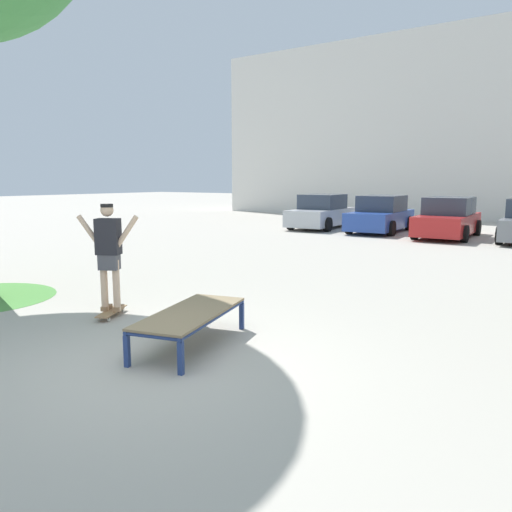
{
  "coord_description": "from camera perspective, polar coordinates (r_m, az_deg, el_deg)",
  "views": [
    {
      "loc": [
        4.22,
        -3.85,
        2.15
      ],
      "look_at": [
        -0.06,
        2.36,
        1.0
      ],
      "focal_mm": 35.2,
      "sensor_mm": 36.0,
      "label": 1
    }
  ],
  "objects": [
    {
      "name": "ground_plane",
      "position": [
        6.1,
        -12.48,
        -12.18
      ],
      "size": [
        120.0,
        120.0,
        0.0
      ],
      "primitive_type": "plane",
      "color": "#B2AA9E"
    },
    {
      "name": "skateboard",
      "position": [
        8.33,
        -16.1,
        -6.09
      ],
      "size": [
        0.55,
        0.8,
        0.09
      ],
      "color": "#9E754C",
      "rests_on": "ground"
    },
    {
      "name": "car_silver",
      "position": [
        22.67,
        7.46,
        4.92
      ],
      "size": [
        2.15,
        4.31,
        1.5
      ],
      "color": "#B7BABF",
      "rests_on": "ground"
    },
    {
      "name": "skater",
      "position": [
        8.14,
        -16.39,
        0.71
      ],
      "size": [
        0.92,
        0.53,
        1.69
      ],
      "color": "beige",
      "rests_on": "skateboard"
    },
    {
      "name": "car_red",
      "position": [
        20.16,
        20.97,
        3.95
      ],
      "size": [
        2.04,
        4.26,
        1.5
      ],
      "color": "red",
      "rests_on": "ground"
    },
    {
      "name": "skate_box",
      "position": [
        6.6,
        -7.46,
        -6.67
      ],
      "size": [
        1.22,
        2.03,
        0.46
      ],
      "color": "navy",
      "rests_on": "ground"
    },
    {
      "name": "car_blue",
      "position": [
        21.44,
        14.0,
        4.52
      ],
      "size": [
        2.09,
        4.29,
        1.5
      ],
      "color": "#28479E",
      "rests_on": "ground"
    }
  ]
}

